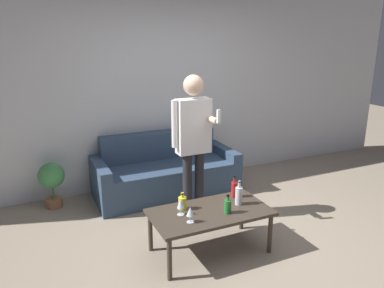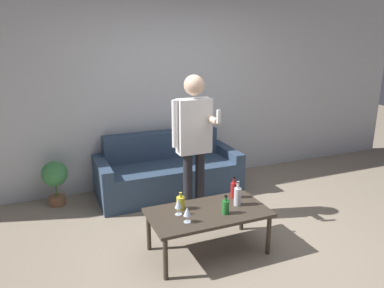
{
  "view_description": "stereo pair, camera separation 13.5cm",
  "coord_description": "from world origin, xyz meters",
  "px_view_note": "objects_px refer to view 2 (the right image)",
  "views": [
    {
      "loc": [
        -1.82,
        -2.74,
        2.05
      ],
      "look_at": [
        -0.25,
        0.69,
        0.95
      ],
      "focal_mm": 35.0,
      "sensor_mm": 36.0,
      "label": 1
    },
    {
      "loc": [
        -1.69,
        -2.79,
        2.05
      ],
      "look_at": [
        -0.25,
        0.69,
        0.95
      ],
      "focal_mm": 35.0,
      "sensor_mm": 36.0,
      "label": 2
    }
  ],
  "objects_px": {
    "coffee_table": "(208,215)",
    "person_standing_front": "(194,136)",
    "couch": "(168,172)",
    "bottle_orange": "(226,207)"
  },
  "relations": [
    {
      "from": "coffee_table",
      "to": "person_standing_front",
      "type": "xyz_separation_m",
      "value": [
        0.14,
        0.7,
        0.6
      ]
    },
    {
      "from": "couch",
      "to": "coffee_table",
      "type": "bearing_deg",
      "value": -94.34
    },
    {
      "from": "couch",
      "to": "bottle_orange",
      "type": "xyz_separation_m",
      "value": [
        0.01,
        -1.65,
        0.22
      ]
    },
    {
      "from": "couch",
      "to": "person_standing_front",
      "type": "xyz_separation_m",
      "value": [
        0.02,
        -0.85,
        0.71
      ]
    },
    {
      "from": "coffee_table",
      "to": "bottle_orange",
      "type": "distance_m",
      "value": 0.2
    },
    {
      "from": "couch",
      "to": "person_standing_front",
      "type": "relative_size",
      "value": 1.13
    },
    {
      "from": "coffee_table",
      "to": "couch",
      "type": "bearing_deg",
      "value": 85.66
    },
    {
      "from": "coffee_table",
      "to": "bottle_orange",
      "type": "relative_size",
      "value": 6.34
    },
    {
      "from": "couch",
      "to": "bottle_orange",
      "type": "distance_m",
      "value": 1.67
    },
    {
      "from": "couch",
      "to": "coffee_table",
      "type": "xyz_separation_m",
      "value": [
        -0.12,
        -1.54,
        0.11
      ]
    }
  ]
}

